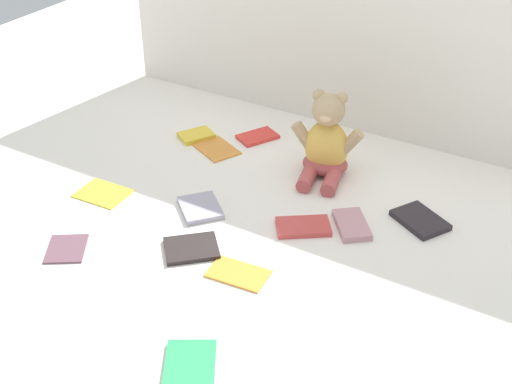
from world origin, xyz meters
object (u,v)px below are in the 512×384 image
(teddy_bear, at_px, (326,144))
(book_case_4, at_px, (217,148))
(book_case_11, at_px, (258,137))
(book_case_8, at_px, (196,136))
(book_case_5, at_px, (420,220))
(book_case_10, at_px, (190,366))
(book_case_1, at_px, (66,248))
(book_case_0, at_px, (303,227))
(book_case_3, at_px, (191,248))
(book_case_9, at_px, (352,225))
(book_case_7, at_px, (200,208))
(book_case_6, at_px, (103,193))
(book_case_2, at_px, (238,273))

(teddy_bear, bearing_deg, book_case_4, 173.60)
(book_case_11, bearing_deg, book_case_4, 89.52)
(book_case_8, bearing_deg, book_case_5, -155.90)
(book_case_8, bearing_deg, book_case_10, 154.54)
(book_case_1, height_order, book_case_5, book_case_5)
(book_case_0, bearing_deg, book_case_4, -154.20)
(book_case_3, height_order, book_case_9, book_case_9)
(book_case_3, distance_m, book_case_7, 0.16)
(book_case_10, bearing_deg, book_case_1, -49.01)
(book_case_4, bearing_deg, book_case_8, -83.23)
(book_case_6, distance_m, book_case_11, 0.49)
(book_case_8, bearing_deg, book_case_9, -167.08)
(book_case_9, bearing_deg, book_case_5, 179.11)
(book_case_1, bearing_deg, book_case_2, 164.73)
(teddy_bear, bearing_deg, book_case_11, 149.23)
(book_case_9, bearing_deg, book_case_2, 25.07)
(book_case_9, bearing_deg, book_case_6, -21.26)
(book_case_1, height_order, book_case_3, book_case_3)
(book_case_11, bearing_deg, book_case_7, 127.81)
(book_case_0, xyz_separation_m, book_case_2, (-0.04, -0.22, -0.00))
(book_case_0, distance_m, book_case_3, 0.27)
(book_case_5, relative_size, book_case_7, 1.09)
(book_case_2, distance_m, book_case_11, 0.61)
(book_case_4, bearing_deg, book_case_11, 176.40)
(teddy_bear, xyz_separation_m, book_case_4, (-0.31, -0.04, -0.08))
(book_case_0, bearing_deg, book_case_9, 87.99)
(book_case_2, distance_m, book_case_9, 0.31)
(book_case_4, distance_m, book_case_10, 0.80)
(book_case_5, height_order, book_case_10, book_case_5)
(book_case_0, distance_m, book_case_6, 0.52)
(book_case_5, xyz_separation_m, book_case_10, (-0.21, -0.65, -0.00))
(book_case_0, bearing_deg, book_case_8, -152.27)
(book_case_1, xyz_separation_m, book_case_4, (0.04, 0.55, -0.00))
(book_case_1, height_order, book_case_8, book_case_8)
(book_case_1, bearing_deg, book_case_9, -175.29)
(book_case_8, height_order, book_case_11, book_case_8)
(book_case_2, xyz_separation_m, book_case_8, (-0.43, 0.46, 0.00))
(book_case_2, bearing_deg, book_case_4, -147.02)
(book_case_0, relative_size, book_case_9, 1.07)
(book_case_3, distance_m, book_case_5, 0.54)
(book_case_3, height_order, book_case_7, book_case_7)
(book_case_8, xyz_separation_m, book_case_11, (0.15, 0.09, -0.00))
(book_case_8, relative_size, book_case_10, 0.79)
(book_case_0, bearing_deg, book_case_10, -32.82)
(teddy_bear, xyz_separation_m, book_case_1, (-0.36, -0.59, -0.08))
(teddy_bear, bearing_deg, book_case_1, -134.63)
(book_case_5, bearing_deg, book_case_2, 174.47)
(book_case_7, relative_size, book_case_10, 0.94)
(book_case_7, distance_m, book_case_10, 0.51)
(book_case_6, xyz_separation_m, book_case_10, (0.52, -0.36, 0.00))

